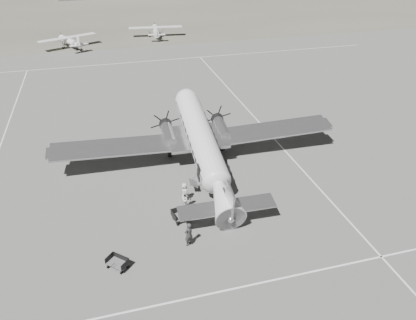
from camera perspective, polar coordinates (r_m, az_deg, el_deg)
The scene contains 13 objects.
ground at distance 38.96m, azimuth -3.63°, elevation -2.88°, with size 260.00×260.00×0.00m, color #61615F.
taxi_line_near at distance 28.56m, azimuth 2.62°, elevation -17.84°, with size 60.00×0.15×0.01m, color silver.
taxi_line_right at distance 42.56m, azimuth 12.36°, elevation -0.48°, with size 0.15×80.00×0.01m, color silver.
taxi_line_horizon at distance 75.38m, azimuth -10.26°, elevation 13.39°, with size 90.00×0.15×0.01m, color silver.
grass_infield at distance 128.97m, azimuth -13.17°, elevation 20.01°, with size 260.00×90.00×0.01m, color #636053.
dc3_airliner at distance 39.22m, azimuth -0.77°, elevation 2.17°, with size 29.32×20.34×5.58m, color #BCBCBF, non-canonical shape.
light_plane_left at distance 87.33m, azimuth -18.90°, elevation 15.41°, with size 11.65×9.45×2.42m, color silver, non-canonical shape.
light_plane_right at distance 92.62m, azimuth -7.35°, elevation 17.49°, with size 11.55×9.37×2.40m, color silver, non-canonical shape.
baggage_cart_near at distance 33.73m, azimuth -3.52°, elevation -7.71°, with size 1.88×1.33×1.06m, color #525252, non-canonical shape.
baggage_cart_far at distance 30.34m, azimuth -12.61°, elevation -13.97°, with size 1.56×1.10×0.88m, color #525252, non-canonical shape.
ground_crew at distance 31.07m, azimuth -2.74°, elevation -10.39°, with size 0.75×0.49×2.05m, color #2E2E2E.
ramp_agent at distance 34.89m, azimuth -2.98°, elevation -5.56°, with size 0.84×0.65×1.72m, color silver.
passenger at distance 35.75m, azimuth -3.32°, elevation -4.53°, with size 0.87×0.57×1.78m, color beige.
Camera 1 is at (-6.25, -32.06, 21.23)m, focal length 35.00 mm.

